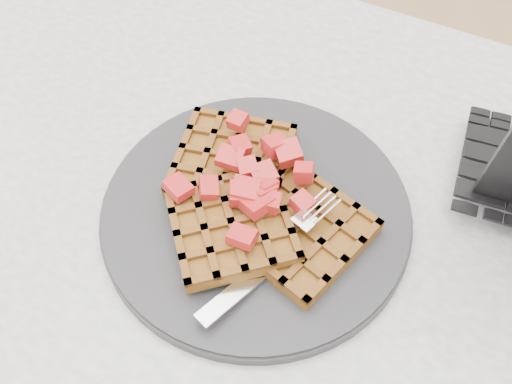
% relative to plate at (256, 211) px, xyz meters
% --- Properties ---
extents(table, '(1.20, 0.80, 0.75)m').
position_rel_plate_xyz_m(table, '(0.05, -0.02, -0.12)').
color(table, silver).
rests_on(table, ground).
extents(plate, '(0.31, 0.31, 0.02)m').
position_rel_plate_xyz_m(plate, '(0.00, 0.00, 0.00)').
color(plate, black).
rests_on(plate, table).
extents(waffles, '(0.23, 0.22, 0.03)m').
position_rel_plate_xyz_m(waffles, '(0.00, -0.00, 0.02)').
color(waffles, brown).
rests_on(waffles, plate).
extents(strawberry_pile, '(0.15, 0.15, 0.02)m').
position_rel_plate_xyz_m(strawberry_pile, '(-0.00, -0.00, 0.05)').
color(strawberry_pile, '#960003').
rests_on(strawberry_pile, waffles).
extents(fork, '(0.08, 0.18, 0.02)m').
position_rel_plate_xyz_m(fork, '(0.05, -0.04, 0.02)').
color(fork, silver).
rests_on(fork, plate).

